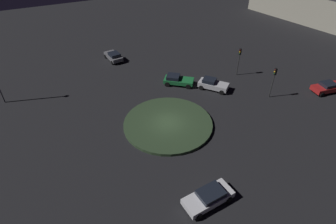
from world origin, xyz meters
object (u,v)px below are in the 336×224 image
Objects in this scene: car_silver at (213,84)px; traffic_light_southwest at (239,57)px; car_red at (327,87)px; traffic_light_west at (274,77)px; car_grey at (114,56)px; car_white at (209,197)px; car_green at (178,80)px.

traffic_light_southwest reaches higher than car_silver.
car_red is 8.81m from traffic_light_west.
traffic_light_west reaches higher than car_silver.
traffic_light_southwest is at bearing -85.72° from traffic_light_west.
car_grey is at bearing -49.32° from traffic_light_west.
traffic_light_west is (-16.37, -10.50, 2.39)m from car_white.
car_white is 23.87m from traffic_light_southwest.
traffic_light_southwest is (-9.47, 1.46, 2.31)m from car_green.
traffic_light_southwest is (-16.15, -17.42, 2.35)m from car_white.
car_silver is (-10.57, -15.62, 0.07)m from car_white.
traffic_light_southwest reaches higher than car_red.
car_grey is 13.11m from car_green.
car_silver is 6.29m from traffic_light_southwest.
car_silver reaches higher than car_grey.
car_green is 9.86m from traffic_light_southwest.
car_red is at bearing 165.97° from traffic_light_west.
car_green is 1.01× the size of car_red.
car_grey is 0.90× the size of car_white.
car_grey is at bearing -63.21° from traffic_light_southwest.
traffic_light_west reaches higher than traffic_light_southwest.
car_white is (0.61, 30.50, -0.04)m from car_grey.
traffic_light_west is at bearing -152.39° from car_white.
car_white is 18.86m from car_silver.
traffic_light_west is (-9.69, 8.37, 2.35)m from car_green.
car_grey is 30.51m from car_white.
car_green is at bearing -159.96° from car_grey.
car_white is 25.82m from car_red.
car_red is at bearing -166.79° from car_white.
traffic_light_southwest is (8.36, -9.32, 2.30)m from car_red.
car_silver is 8.08m from traffic_light_west.
traffic_light_west is 6.92m from traffic_light_southwest.
car_green reaches higher than car_white.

